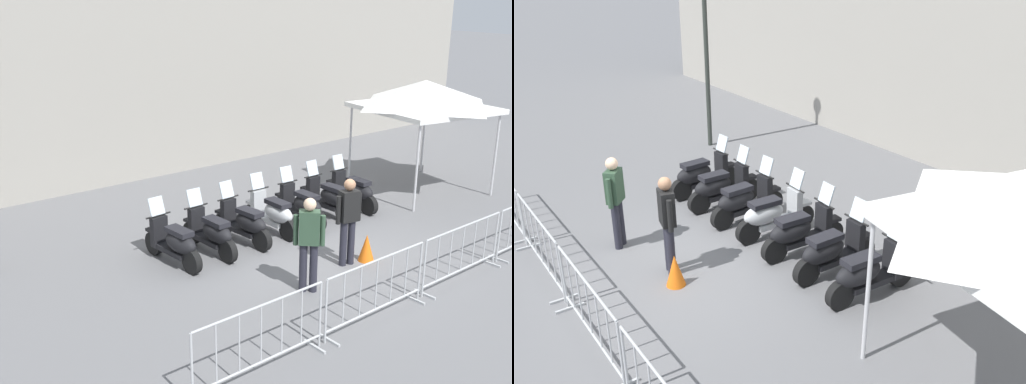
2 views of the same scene
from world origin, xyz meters
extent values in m
plane|color=slate|center=(0.00, 0.00, 0.00)|extent=(120.00, 120.00, 0.00)
cylinder|color=black|center=(-3.02, 2.00, 0.24)|extent=(0.26, 0.50, 0.48)
cylinder|color=black|center=(-2.71, 0.80, 0.24)|extent=(0.26, 0.50, 0.48)
cube|color=black|center=(-2.86, 1.40, 0.28)|extent=(0.49, 0.91, 0.10)
ellipsoid|color=black|center=(-2.79, 1.13, 0.52)|extent=(0.56, 0.90, 0.40)
cube|color=black|center=(-2.80, 1.16, 0.74)|extent=(0.42, 0.65, 0.10)
cube|color=black|center=(-2.97, 1.82, 0.55)|extent=(0.36, 0.22, 0.60)
cylinder|color=black|center=(-2.97, 1.82, 0.88)|extent=(0.55, 0.18, 0.04)
cube|color=silver|center=(-2.99, 1.87, 1.06)|extent=(0.34, 0.22, 0.35)
cube|color=black|center=(-3.02, 2.00, 0.51)|extent=(0.27, 0.36, 0.06)
cylinder|color=black|center=(-2.15, 2.15, 0.24)|extent=(0.23, 0.50, 0.48)
cylinder|color=black|center=(-1.90, 0.93, 0.24)|extent=(0.23, 0.50, 0.48)
cube|color=black|center=(-2.02, 1.54, 0.28)|extent=(0.45, 0.91, 0.10)
ellipsoid|color=black|center=(-1.97, 1.27, 0.52)|extent=(0.52, 0.90, 0.40)
cube|color=black|center=(-1.97, 1.30, 0.74)|extent=(0.40, 0.64, 0.10)
cube|color=black|center=(-2.11, 1.97, 0.55)|extent=(0.36, 0.21, 0.60)
cylinder|color=black|center=(-2.11, 1.97, 0.88)|extent=(0.56, 0.15, 0.04)
cube|color=silver|center=(-2.12, 2.01, 1.06)|extent=(0.34, 0.20, 0.35)
cube|color=black|center=(-2.15, 2.15, 0.51)|extent=(0.26, 0.35, 0.06)
cylinder|color=black|center=(-1.35, 2.32, 0.24)|extent=(0.25, 0.50, 0.48)
cylinder|color=black|center=(-1.04, 1.12, 0.24)|extent=(0.25, 0.50, 0.48)
cube|color=black|center=(-1.19, 1.72, 0.28)|extent=(0.49, 0.91, 0.10)
ellipsoid|color=black|center=(-1.12, 1.45, 0.52)|extent=(0.56, 0.90, 0.40)
cube|color=black|center=(-1.13, 1.48, 0.74)|extent=(0.42, 0.65, 0.10)
cube|color=black|center=(-1.30, 2.14, 0.55)|extent=(0.36, 0.22, 0.60)
cylinder|color=black|center=(-1.30, 2.14, 0.88)|extent=(0.55, 0.17, 0.04)
cube|color=silver|center=(-1.31, 2.19, 1.06)|extent=(0.34, 0.21, 0.35)
cube|color=black|center=(-1.35, 2.32, 0.51)|extent=(0.27, 0.36, 0.06)
cylinder|color=black|center=(-0.47, 2.57, 0.24)|extent=(0.21, 0.50, 0.48)
cylinder|color=black|center=(-0.27, 1.35, 0.24)|extent=(0.21, 0.50, 0.48)
cube|color=#B7BABC|center=(-0.37, 1.96, 0.28)|extent=(0.41, 0.90, 0.10)
ellipsoid|color=#B7BABC|center=(-0.33, 1.68, 0.52)|extent=(0.49, 0.89, 0.40)
cube|color=black|center=(-0.33, 1.71, 0.74)|extent=(0.37, 0.64, 0.10)
cube|color=#B7BABC|center=(-0.44, 2.39, 0.55)|extent=(0.36, 0.19, 0.60)
cylinder|color=black|center=(-0.44, 2.39, 0.88)|extent=(0.56, 0.12, 0.04)
cube|color=silver|center=(-0.45, 2.44, 1.06)|extent=(0.34, 0.19, 0.35)
cube|color=#B7BABC|center=(-0.47, 2.57, 0.51)|extent=(0.25, 0.35, 0.06)
cylinder|color=black|center=(0.38, 2.72, 0.24)|extent=(0.20, 0.49, 0.48)
cylinder|color=black|center=(0.55, 1.49, 0.24)|extent=(0.20, 0.49, 0.48)
cube|color=black|center=(0.47, 2.11, 0.28)|extent=(0.40, 0.90, 0.10)
ellipsoid|color=black|center=(0.50, 1.83, 0.52)|extent=(0.47, 0.88, 0.40)
cube|color=black|center=(0.50, 1.86, 0.74)|extent=(0.36, 0.63, 0.10)
cube|color=black|center=(0.41, 2.54, 0.55)|extent=(0.36, 0.19, 0.60)
cylinder|color=black|center=(0.41, 2.54, 0.88)|extent=(0.56, 0.11, 0.04)
cube|color=silver|center=(0.40, 2.58, 1.06)|extent=(0.34, 0.18, 0.35)
cube|color=black|center=(0.38, 2.72, 0.51)|extent=(0.24, 0.34, 0.06)
cylinder|color=black|center=(1.18, 2.88, 0.24)|extent=(0.23, 0.50, 0.48)
cylinder|color=black|center=(1.42, 1.66, 0.24)|extent=(0.23, 0.50, 0.48)
cube|color=black|center=(1.30, 2.27, 0.28)|extent=(0.44, 0.91, 0.10)
ellipsoid|color=black|center=(1.35, 2.00, 0.52)|extent=(0.51, 0.89, 0.40)
cube|color=black|center=(1.35, 2.03, 0.74)|extent=(0.39, 0.64, 0.10)
cube|color=black|center=(1.22, 2.70, 0.55)|extent=(0.36, 0.20, 0.60)
cylinder|color=black|center=(1.22, 2.70, 0.88)|extent=(0.56, 0.14, 0.04)
cube|color=silver|center=(1.21, 2.75, 1.06)|extent=(0.34, 0.20, 0.35)
cube|color=black|center=(1.18, 2.88, 0.51)|extent=(0.26, 0.35, 0.06)
cylinder|color=black|center=(2.05, 3.04, 0.24)|extent=(0.20, 0.49, 0.48)
cylinder|color=black|center=(2.22, 1.81, 0.24)|extent=(0.20, 0.49, 0.48)
cube|color=black|center=(2.14, 2.42, 0.28)|extent=(0.40, 0.90, 0.10)
ellipsoid|color=black|center=(2.18, 2.15, 0.52)|extent=(0.47, 0.88, 0.40)
cube|color=black|center=(2.17, 2.18, 0.74)|extent=(0.36, 0.63, 0.10)
cube|color=black|center=(2.08, 2.85, 0.55)|extent=(0.36, 0.18, 0.60)
cylinder|color=black|center=(2.08, 2.85, 0.88)|extent=(0.56, 0.11, 0.04)
cube|color=silver|center=(2.07, 2.90, 1.06)|extent=(0.34, 0.18, 0.35)
cube|color=black|center=(2.05, 3.04, 0.51)|extent=(0.24, 0.34, 0.06)
cube|color=#B2B5B7|center=(-2.09, -2.44, 0.02)|extent=(0.12, 0.44, 0.04)
cylinder|color=#B2B5B7|center=(-4.21, -2.84, 0.53)|extent=(0.04, 0.04, 1.05)
cylinder|color=#B2B5B7|center=(-2.01, -2.42, 0.53)|extent=(0.04, 0.04, 1.05)
cylinder|color=#B2B5B7|center=(-3.11, -2.63, 1.05)|extent=(2.21, 0.45, 0.04)
cylinder|color=#B2B5B7|center=(-3.11, -2.63, 0.18)|extent=(2.21, 0.45, 0.04)
cylinder|color=#B2B5B7|center=(-3.84, -2.77, 0.61)|extent=(0.02, 0.02, 0.87)
cylinder|color=#B2B5B7|center=(-3.47, -2.70, 0.61)|extent=(0.02, 0.02, 0.87)
cylinder|color=#B2B5B7|center=(-3.11, -2.63, 0.61)|extent=(0.02, 0.02, 0.87)
cylinder|color=#B2B5B7|center=(-2.74, -2.56, 0.61)|extent=(0.02, 0.02, 0.87)
cylinder|color=#B2B5B7|center=(-2.37, -2.49, 0.61)|extent=(0.02, 0.02, 0.87)
cube|color=#B2B5B7|center=(-1.80, -2.38, 0.02)|extent=(0.12, 0.44, 0.04)
cube|color=#B2B5B7|center=(0.23, -2.00, 0.02)|extent=(0.12, 0.44, 0.04)
cylinder|color=#B2B5B7|center=(-1.89, -2.40, 0.53)|extent=(0.04, 0.04, 1.05)
cylinder|color=#B2B5B7|center=(0.31, -1.98, 0.53)|extent=(0.04, 0.04, 1.05)
cylinder|color=#B2B5B7|center=(-0.79, -2.19, 1.05)|extent=(2.21, 0.45, 0.04)
cylinder|color=#B2B5B7|center=(-0.79, -2.19, 0.18)|extent=(2.21, 0.45, 0.04)
cylinder|color=#B2B5B7|center=(-1.52, -2.33, 0.61)|extent=(0.02, 0.02, 0.87)
cylinder|color=#B2B5B7|center=(-1.15, -2.26, 0.61)|extent=(0.02, 0.02, 0.87)
cylinder|color=#B2B5B7|center=(-0.79, -2.19, 0.61)|extent=(0.02, 0.02, 0.87)
cylinder|color=#B2B5B7|center=(-0.42, -2.12, 0.61)|extent=(0.02, 0.02, 0.87)
cylinder|color=#B2B5B7|center=(-0.05, -2.05, 0.61)|extent=(0.02, 0.02, 0.87)
cube|color=#B2B5B7|center=(0.52, -1.94, 0.02)|extent=(0.12, 0.44, 0.04)
cube|color=#B2B5B7|center=(2.55, -1.56, 0.02)|extent=(0.12, 0.44, 0.04)
cylinder|color=#B2B5B7|center=(0.43, -1.96, 0.53)|extent=(0.04, 0.04, 1.05)
cylinder|color=#B2B5B7|center=(2.64, -1.54, 0.53)|extent=(0.04, 0.04, 1.05)
cylinder|color=#B2B5B7|center=(1.53, -1.75, 1.05)|extent=(2.21, 0.45, 0.04)
cylinder|color=#B2B5B7|center=(1.53, -1.75, 0.18)|extent=(2.21, 0.45, 0.04)
cylinder|color=#B2B5B7|center=(0.80, -1.89, 0.61)|extent=(0.02, 0.02, 0.87)
cylinder|color=#B2B5B7|center=(1.17, -1.82, 0.61)|extent=(0.02, 0.02, 0.87)
cylinder|color=#B2B5B7|center=(1.53, -1.75, 0.61)|extent=(0.02, 0.02, 0.87)
cylinder|color=#B2B5B7|center=(1.90, -1.68, 0.61)|extent=(0.02, 0.02, 0.87)
cylinder|color=#B2B5B7|center=(2.27, -1.61, 0.61)|extent=(0.02, 0.02, 0.87)
cube|color=#B2B5B7|center=(2.84, -1.50, 0.02)|extent=(0.12, 0.44, 0.04)
cylinder|color=#B2B5B7|center=(2.75, -1.52, 0.53)|extent=(0.04, 0.04, 1.05)
cylinder|color=#B2B5B7|center=(3.12, -1.45, 0.61)|extent=(0.02, 0.02, 0.87)
cylinder|color=#23232D|center=(0.18, -0.23, 0.45)|extent=(0.14, 0.14, 0.90)
cylinder|color=#23232D|center=(0.00, -0.23, 0.45)|extent=(0.14, 0.14, 0.90)
cube|color=black|center=(0.09, -0.23, 1.20)|extent=(0.37, 0.24, 0.60)
sphere|color=#9E7051|center=(0.09, -0.23, 1.62)|extent=(0.22, 0.22, 0.22)
cylinder|color=black|center=(0.32, -0.24, 1.15)|extent=(0.09, 0.09, 0.55)
cylinder|color=black|center=(-0.14, -0.22, 1.15)|extent=(0.09, 0.09, 0.55)
cylinder|color=#23232D|center=(-1.26, -0.78, 0.45)|extent=(0.14, 0.14, 0.90)
cylinder|color=#23232D|center=(-1.11, -0.88, 0.45)|extent=(0.14, 0.14, 0.90)
cube|color=#2D4733|center=(-1.18, -0.83, 1.20)|extent=(0.42, 0.38, 0.60)
sphere|color=beige|center=(-1.18, -0.83, 1.62)|extent=(0.22, 0.22, 0.22)
cylinder|color=#2D4733|center=(-1.38, -0.70, 1.15)|extent=(0.09, 0.09, 0.55)
cylinder|color=#2D4733|center=(-0.99, -0.95, 1.15)|extent=(0.09, 0.09, 0.55)
cylinder|color=silver|center=(3.34, 1.50, 1.08)|extent=(0.06, 0.06, 2.15)
cylinder|color=silver|center=(5.97, 1.50, 1.08)|extent=(0.06, 0.06, 2.15)
cylinder|color=silver|center=(3.34, 4.13, 1.08)|extent=(0.06, 0.06, 2.15)
cylinder|color=silver|center=(5.97, 4.13, 1.08)|extent=(0.06, 0.06, 2.15)
cube|color=white|center=(4.65, 2.82, 2.20)|extent=(2.92, 2.92, 0.12)
pyramid|color=white|center=(4.65, 2.82, 2.58)|extent=(2.92, 2.92, 0.65)
cone|color=orange|center=(0.53, -0.27, 0.28)|extent=(0.32, 0.32, 0.55)
camera|label=1|loc=(-6.66, -9.11, 5.03)|focal=43.45mm
camera|label=2|loc=(8.51, -2.25, 5.16)|focal=40.59mm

